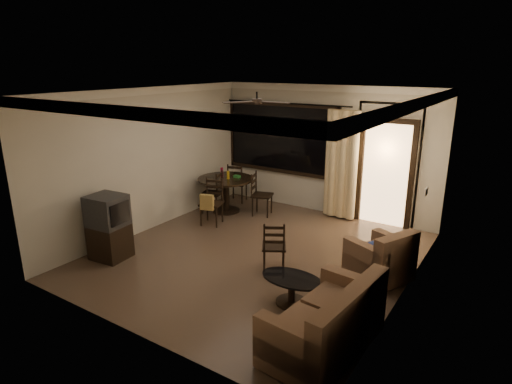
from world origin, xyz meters
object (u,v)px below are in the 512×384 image
Objects in this scene: dining_chair_north at (237,190)px; tv_cabinet at (109,227)px; dining_chair_east at (262,203)px; dining_chair_south at (211,210)px; coffee_table at (292,286)px; dining_chair_west at (213,200)px; armchair at (382,260)px; dining_table at (226,185)px; side_chair at (274,255)px; sofa at (328,325)px.

dining_chair_north is 3.76m from tv_cabinet.
dining_chair_east is 1.00× the size of dining_chair_south.
tv_cabinet is at bearing -173.06° from coffee_table.
tv_cabinet is (-1.01, -3.26, 0.28)m from dining_chair_east.
dining_chair_west reaches higher than armchair.
armchair is 1.17× the size of coffee_table.
dining_table is 0.91m from dining_chair_south.
side_chair is at bearing 118.17° from dining_chair_north.
dining_table is at bearing 89.93° from dining_chair_east.
dining_table is 0.90m from dining_chair_east.
tv_cabinet is 4.17m from sofa.
dining_chair_north is 1.05× the size of coffee_table.
dining_chair_east is 3.42m from tv_cabinet.
armchair is at bearing -23.15° from dining_chair_south.
dining_chair_north is 3.68m from side_chair.
dining_chair_south is 0.85× the size of tv_cabinet.
dining_chair_east is at bearing -83.86° from side_chair.
sofa is at bearing -9.44° from tv_cabinet.
dining_chair_north is at bearing 141.85° from sofa.
dining_chair_east and dining_chair_north have the same top height.
side_chair is at bearing 17.92° from tv_cabinet.
side_chair is (2.59, 1.14, -0.31)m from tv_cabinet.
coffee_table is 1.05× the size of side_chair.
dining_chair_east is (0.80, 0.24, -0.33)m from dining_table.
dining_table is 0.45m from dining_chair_west.
tv_cabinet is at bearing -93.93° from dining_table.
dining_chair_west and dining_chair_south have the same top height.
tv_cabinet is 1.24× the size of coffee_table.
side_chair is (2.58, -1.65, -0.03)m from dining_chair_west.
armchair is (-0.02, 2.04, -0.01)m from sofa.
side_chair is (1.58, -2.12, -0.03)m from dining_chair_east.
dining_chair_west is 5.15m from sofa.
dining_chair_west and dining_chair_north have the same top height.
dining_chair_west is at bearing 149.55° from sofa.
dining_chair_south reaches higher than coffee_table.
coffee_table is at bearing -96.81° from armchair.
tv_cabinet reaches higher than dining_chair_south.
side_chair is at bearing -159.85° from dining_chair_east.
dining_chair_west is 0.85× the size of tv_cabinet.
sofa is at bearing -154.77° from dining_chair_east.
dining_chair_south is (-0.56, -1.06, 0.02)m from dining_chair_east.
dining_chair_east is at bearing 16.46° from dining_table.
dining_chair_south is (0.44, -0.58, 0.02)m from dining_chair_west.
dining_table reaches higher than coffee_table.
dining_chair_east is 4.73m from sofa.
dining_chair_west is 3.06m from side_chair.
dining_chair_north is 0.57× the size of sofa.
dining_chair_east is (1.00, 0.48, 0.00)m from dining_chair_west.
dining_chair_north is 5.78m from sofa.
tv_cabinet is (-0.45, -2.20, 0.26)m from dining_chair_south.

